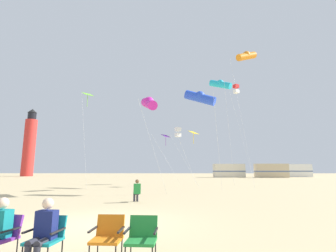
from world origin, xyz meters
TOP-DOWN VIEW (x-y plane):
  - ground at (0.00, 0.00)m, footprint 200.00×200.00m
  - camp_chair_purple at (-1.01, -3.28)m, footprint 0.65×0.67m
  - camp_chair_teal at (-0.13, -3.35)m, footprint 0.60×0.62m
  - spectator_teal_chair at (-0.15, -3.49)m, footprint 0.36×0.53m
  - camp_chair_orange at (0.96, -3.26)m, footprint 0.57×0.58m
  - camp_chair_green at (1.60, -3.34)m, footprint 0.58×0.59m
  - kite_flyer_standing at (0.29, 5.33)m, footprint 0.44×0.56m
  - kite_diamond_lime at (-5.76, 14.42)m, footprint 1.22×1.22m
  - kite_tube_cyan at (7.41, 18.07)m, footprint 2.44×2.10m
  - kite_tube_blue at (4.33, 10.78)m, footprint 2.91×2.38m
  - kite_tube_orange at (9.74, 15.98)m, footprint 2.84×2.52m
  - kite_box_white at (2.86, 22.19)m, footprint 2.51×2.51m
  - kite_diamond_violet at (1.39, 21.56)m, footprint 3.23×2.27m
  - kite_box_scarlet at (10.57, 23.70)m, footprint 2.65×1.77m
  - kite_diamond_gold at (4.33, 18.00)m, footprint 3.21×3.21m
  - kite_tube_magenta at (0.41, 10.21)m, footprint 2.14×2.67m
  - lighthouse_distant at (-33.31, 53.56)m, footprint 2.80×2.80m
  - rv_van_cream at (14.16, 46.22)m, footprint 6.52×2.57m
  - rv_van_tan at (22.48, 44.68)m, footprint 6.50×2.50m
  - rv_van_white at (29.53, 49.05)m, footprint 6.47×2.41m

SIDE VIEW (x-z plane):
  - ground at x=0.00m, z-range 0.00..0.00m
  - camp_chair_purple at x=-1.01m, z-range 0.09..0.91m
  - camp_chair_teal at x=-0.13m, z-range 0.09..0.91m
  - camp_chair_orange at x=0.96m, z-range 0.09..0.91m
  - camp_chair_green at x=1.60m, z-range 0.09..0.91m
  - spectator_teal_chair at x=-0.15m, z-range 0.03..1.19m
  - kite_flyer_standing at x=0.29m, z-range 0.03..1.19m
  - rv_van_cream at x=14.16m, z-range -0.01..2.79m
  - rv_van_tan at x=22.48m, z-range -0.01..2.79m
  - rv_van_white at x=29.53m, z-range -0.01..2.79m
  - kite_diamond_gold at x=4.33m, z-range 2.45..8.15m
  - kite_diamond_violet at x=1.39m, z-range 2.51..8.32m
  - kite_box_white at x=2.86m, z-range 2.78..9.50m
  - kite_tube_magenta at x=0.41m, z-range 2.94..10.24m
  - kite_tube_blue at x=4.33m, z-range 3.25..11.14m
  - lighthouse_distant at x=-33.31m, z-range -0.56..16.24m
  - kite_diamond_lime at x=-5.76m, z-range 3.87..12.70m
  - kite_tube_cyan at x=7.41m, z-range 5.04..16.54m
  - kite_box_scarlet at x=10.57m, z-range 5.73..18.39m
  - kite_tube_orange at x=9.74m, z-range 6.17..19.93m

